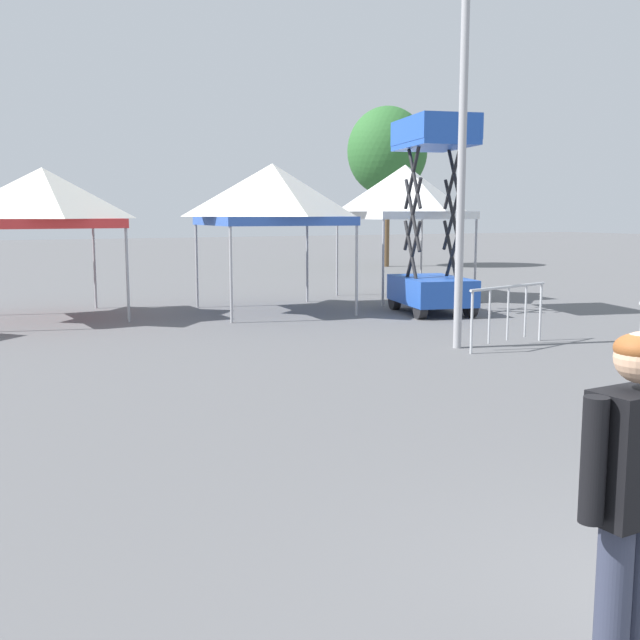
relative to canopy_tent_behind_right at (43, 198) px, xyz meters
The scene contains 8 objects.
canopy_tent_behind_right is the anchor object (origin of this frame).
canopy_tent_center 5.04m from the canopy_tent_behind_right, 12.72° to the right, with size 3.31×3.31×3.45m.
canopy_tent_right_of_center 9.25m from the canopy_tent_behind_right, ahead, with size 3.09×3.09×3.60m.
scissor_lift 8.71m from the canopy_tent_behind_right, 21.32° to the right, with size 1.92×2.57×4.43m.
person_foreground 15.20m from the canopy_tent_behind_right, 88.34° to the right, with size 0.65×0.27×1.78m.
light_pole_near_lift 9.30m from the canopy_tent_behind_right, 51.13° to the right, with size 0.36×0.36×8.00m.
tree_behind_tents_right 19.06m from the canopy_tent_behind_right, 34.41° to the left, with size 3.44×3.44×6.87m.
crowd_barrier_mid_lot 10.06m from the canopy_tent_behind_right, 48.56° to the right, with size 2.06×0.53×1.08m.
Camera 1 is at (-3.76, -1.89, 2.29)m, focal length 42.32 mm.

